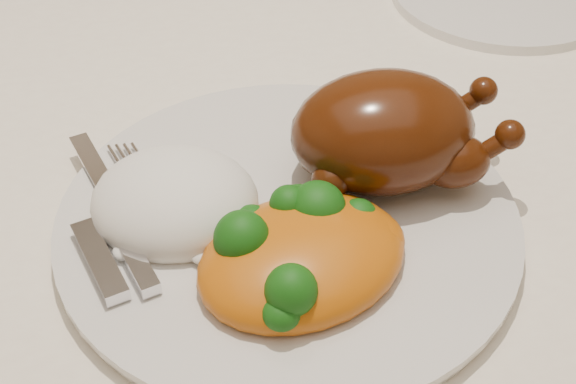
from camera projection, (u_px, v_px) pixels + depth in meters
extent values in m
cube|color=brown|center=(252.00, 94.00, 0.70)|extent=(1.60, 0.90, 0.04)
cube|color=white|center=(251.00, 71.00, 0.68)|extent=(1.72, 1.02, 0.01)
cylinder|color=silver|center=(288.00, 222.00, 0.52)|extent=(0.34, 0.34, 0.01)
ellipsoid|color=#4A1D07|center=(383.00, 132.00, 0.53)|extent=(0.12, 0.09, 0.08)
ellipsoid|color=#4A1D07|center=(373.00, 115.00, 0.51)|extent=(0.06, 0.04, 0.03)
ellipsoid|color=#4A1D07|center=(455.00, 162.00, 0.52)|extent=(0.05, 0.04, 0.04)
sphere|color=#4A1D07|center=(510.00, 135.00, 0.51)|extent=(0.02, 0.02, 0.02)
ellipsoid|color=#4A1D07|center=(433.00, 117.00, 0.56)|extent=(0.05, 0.04, 0.04)
sphere|color=#4A1D07|center=(483.00, 91.00, 0.55)|extent=(0.02, 0.02, 0.02)
sphere|color=#4A1D07|center=(331.00, 180.00, 0.51)|extent=(0.03, 0.03, 0.03)
sphere|color=#4A1D07|center=(314.00, 127.00, 0.55)|extent=(0.03, 0.03, 0.03)
ellipsoid|color=white|center=(175.00, 202.00, 0.51)|extent=(0.13, 0.12, 0.06)
ellipsoid|color=#D1680D|center=(302.00, 259.00, 0.48)|extent=(0.16, 0.15, 0.05)
ellipsoid|color=#D1680D|center=(356.00, 240.00, 0.49)|extent=(0.06, 0.05, 0.03)
ellipsoid|color=#0B3A09|center=(299.00, 212.00, 0.50)|extent=(0.04, 0.04, 0.04)
ellipsoid|color=#0B3A09|center=(358.00, 219.00, 0.50)|extent=(0.02, 0.02, 0.03)
ellipsoid|color=#0B3A09|center=(317.00, 208.00, 0.49)|extent=(0.04, 0.04, 0.03)
ellipsoid|color=#0B3A09|center=(280.00, 236.00, 0.48)|extent=(0.02, 0.02, 0.02)
ellipsoid|color=#0B3A09|center=(281.00, 313.00, 0.44)|extent=(0.02, 0.02, 0.02)
ellipsoid|color=#0B3A09|center=(242.00, 240.00, 0.47)|extent=(0.03, 0.03, 0.04)
ellipsoid|color=#0B3A09|center=(289.00, 204.00, 0.49)|extent=(0.02, 0.02, 0.02)
ellipsoid|color=#0B3A09|center=(252.00, 223.00, 0.50)|extent=(0.03, 0.03, 0.02)
ellipsoid|color=#0B3A09|center=(298.00, 282.00, 0.46)|extent=(0.03, 0.03, 0.02)
ellipsoid|color=#0B3A09|center=(291.00, 290.00, 0.44)|extent=(0.03, 0.03, 0.03)
cube|color=silver|center=(102.00, 180.00, 0.54)|extent=(0.05, 0.11, 0.00)
cube|color=silver|center=(100.00, 261.00, 0.48)|extent=(0.04, 0.07, 0.01)
cube|color=silver|center=(130.00, 252.00, 0.49)|extent=(0.04, 0.07, 0.01)
cube|color=silver|center=(129.00, 176.00, 0.54)|extent=(0.04, 0.08, 0.00)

